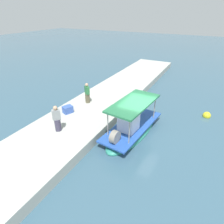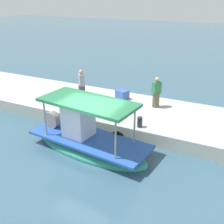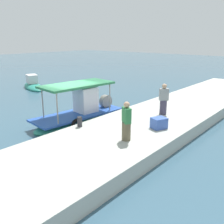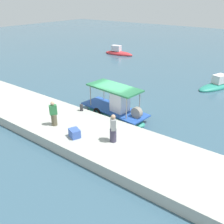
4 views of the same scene
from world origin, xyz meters
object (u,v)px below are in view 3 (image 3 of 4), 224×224
main_fishing_boat (80,115)px  moored_boat_mid (33,86)px  fisherman_by_crate (126,123)px  mooring_bollard (80,122)px  cargo_crate (159,123)px  fisherman_near_bollard (164,101)px

main_fishing_boat → moored_boat_mid: bearing=69.8°
main_fishing_boat → fisherman_by_crate: bearing=-108.9°
mooring_bollard → fisherman_by_crate: bearing=-87.0°
mooring_bollard → cargo_crate: bearing=-52.9°
mooring_bollard → moored_boat_mid: moored_boat_mid is taller
fisherman_near_bollard → main_fishing_boat: bearing=125.0°
fisherman_near_bollard → mooring_bollard: bearing=155.3°
fisherman_by_crate → cargo_crate: 2.23m
fisherman_near_bollard → mooring_bollard: size_ratio=3.50×
fisherman_by_crate → moored_boat_mid: fisherman_by_crate is taller
mooring_bollard → cargo_crate: cargo_crate is taller
fisherman_near_bollard → moored_boat_mid: fisherman_near_bollard is taller
main_fishing_boat → fisherman_by_crate: 4.95m
fisherman_by_crate → cargo_crate: fisherman_by_crate is taller
main_fishing_boat → cargo_crate: size_ratio=8.63×
fisherman_near_bollard → moored_boat_mid: 15.33m
fisherman_by_crate → moored_boat_mid: 16.95m
fisherman_near_bollard → fisherman_by_crate: 4.35m
fisherman_by_crate → mooring_bollard: 2.78m
fisherman_by_crate → main_fishing_boat: bearing=71.1°
main_fishing_boat → fisherman_near_bollard: (2.73, -3.90, 1.00)m
main_fishing_boat → cargo_crate: main_fishing_boat is taller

